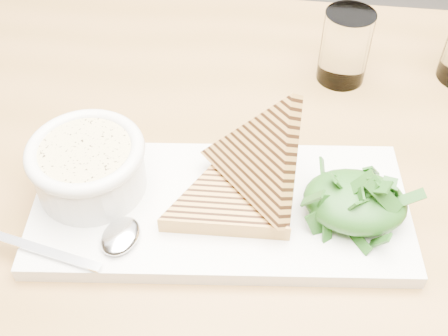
% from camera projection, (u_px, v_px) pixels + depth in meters
% --- Properties ---
extents(table_top, '(1.25, 0.87, 0.04)m').
position_uv_depth(table_top, '(317.00, 202.00, 0.64)').
color(table_top, brown).
rests_on(table_top, ground).
extents(table_leg_bl, '(0.06, 0.06, 0.73)m').
position_uv_depth(table_leg_bl, '(52.00, 158.00, 1.22)').
color(table_leg_bl, brown).
rests_on(table_leg_bl, ground).
extents(platter, '(0.42, 0.24, 0.02)m').
position_uv_depth(platter, '(221.00, 208.00, 0.59)').
color(platter, white).
rests_on(platter, table_top).
extents(soup_bowl, '(0.12, 0.12, 0.05)m').
position_uv_depth(soup_bowl, '(90.00, 171.00, 0.59)').
color(soup_bowl, white).
rests_on(soup_bowl, platter).
extents(soup, '(0.10, 0.10, 0.01)m').
position_uv_depth(soup, '(85.00, 152.00, 0.57)').
color(soup, '#D8C385').
rests_on(soup, soup_bowl).
extents(bowl_rim, '(0.12, 0.12, 0.01)m').
position_uv_depth(bowl_rim, '(85.00, 151.00, 0.57)').
color(bowl_rim, white).
rests_on(bowl_rim, soup_bowl).
extents(sandwich_flat, '(0.17, 0.17, 0.02)m').
position_uv_depth(sandwich_flat, '(227.00, 201.00, 0.58)').
color(sandwich_flat, '#B9843D').
rests_on(sandwich_flat, platter).
extents(sandwich_lean, '(0.22, 0.22, 0.17)m').
position_uv_depth(sandwich_lean, '(260.00, 159.00, 0.56)').
color(sandwich_lean, '#B9843D').
rests_on(sandwich_lean, sandwich_flat).
extents(salad_base, '(0.10, 0.08, 0.04)m').
position_uv_depth(salad_base, '(355.00, 201.00, 0.56)').
color(salad_base, '#163D14').
rests_on(salad_base, platter).
extents(arugula_pile, '(0.11, 0.10, 0.05)m').
position_uv_depth(arugula_pile, '(356.00, 197.00, 0.56)').
color(arugula_pile, '#265917').
rests_on(arugula_pile, platter).
extents(spoon_bowl, '(0.04, 0.05, 0.01)m').
position_uv_depth(spoon_bowl, '(121.00, 236.00, 0.55)').
color(spoon_bowl, silver).
rests_on(spoon_bowl, platter).
extents(spoon_handle, '(0.12, 0.03, 0.00)m').
position_uv_depth(spoon_handle, '(44.00, 250.00, 0.54)').
color(spoon_handle, silver).
rests_on(spoon_handle, platter).
extents(glass_near, '(0.06, 0.06, 0.10)m').
position_uv_depth(glass_near, '(345.00, 47.00, 0.73)').
color(glass_near, white).
rests_on(glass_near, table_top).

